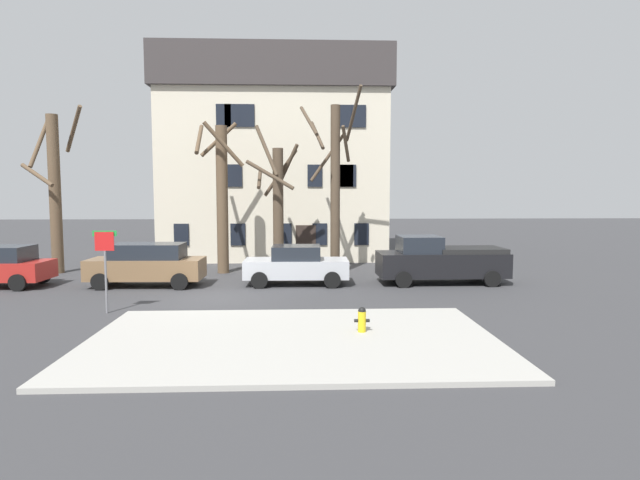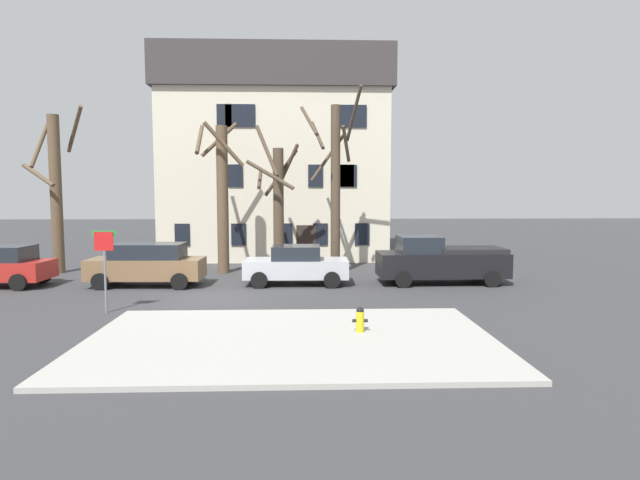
# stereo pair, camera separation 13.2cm
# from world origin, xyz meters

# --- Properties ---
(ground_plane) EXTENTS (120.00, 120.00, 0.00)m
(ground_plane) POSITION_xyz_m (0.00, 0.00, 0.00)
(ground_plane) COLOR #38383A
(sidewalk_slab) EXTENTS (10.54, 6.74, 0.12)m
(sidewalk_slab) POSITION_xyz_m (3.03, -6.02, 0.06)
(sidewalk_slab) COLOR #A8A59E
(sidewalk_slab) RESTS_ON ground_plane
(building_main) EXTENTS (13.34, 7.69, 11.94)m
(building_main) POSITION_xyz_m (1.81, 13.21, 6.07)
(building_main) COLOR beige
(building_main) RESTS_ON ground_plane
(tree_bare_near) EXTENTS (2.81, 2.83, 8.02)m
(tree_bare_near) POSITION_xyz_m (-8.46, 6.52, 4.04)
(tree_bare_near) COLOR brown
(tree_bare_near) RESTS_ON ground_plane
(tree_bare_mid) EXTENTS (2.35, 2.33, 7.34)m
(tree_bare_mid) POSITION_xyz_m (-0.49, 6.20, 3.84)
(tree_bare_mid) COLOR brown
(tree_bare_mid) RESTS_ON ground_plane
(tree_bare_far) EXTENTS (2.54, 2.57, 7.09)m
(tree_bare_far) POSITION_xyz_m (2.18, 6.30, 3.42)
(tree_bare_far) COLOR #4C3D2D
(tree_bare_far) RESTS_ON ground_plane
(tree_bare_end) EXTENTS (2.86, 2.85, 8.77)m
(tree_bare_end) POSITION_xyz_m (4.90, 5.62, 4.42)
(tree_bare_end) COLOR #4C3D2D
(tree_bare_end) RESTS_ON ground_plane
(car_brown_wagon) EXTENTS (4.69, 2.09, 1.78)m
(car_brown_wagon) POSITION_xyz_m (-3.08, 2.58, 0.93)
(car_brown_wagon) COLOR brown
(car_brown_wagon) RESTS_ON ground_plane
(car_silver_sedan) EXTENTS (4.38, 2.14, 1.65)m
(car_silver_sedan) POSITION_xyz_m (3.10, 2.75, 0.83)
(car_silver_sedan) COLOR #B7BABF
(car_silver_sedan) RESTS_ON ground_plane
(pickup_truck_black) EXTENTS (5.43, 2.25, 2.04)m
(pickup_truck_black) POSITION_xyz_m (9.25, 2.80, 0.98)
(pickup_truck_black) COLOR black
(pickup_truck_black) RESTS_ON ground_plane
(fire_hydrant) EXTENTS (0.42, 0.22, 0.68)m
(fire_hydrant) POSITION_xyz_m (4.89, -5.49, 0.47)
(fire_hydrant) COLOR gold
(fire_hydrant) RESTS_ON sidewalk_slab
(street_sign_pole) EXTENTS (0.76, 0.07, 2.66)m
(street_sign_pole) POSITION_xyz_m (-2.99, -2.39, 1.87)
(street_sign_pole) COLOR slate
(street_sign_pole) RESTS_ON ground_plane
(bicycle_leaning) EXTENTS (1.65, 0.67, 1.03)m
(bicycle_leaning) POSITION_xyz_m (-3.22, 6.33, 0.37)
(bicycle_leaning) COLOR black
(bicycle_leaning) RESTS_ON ground_plane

